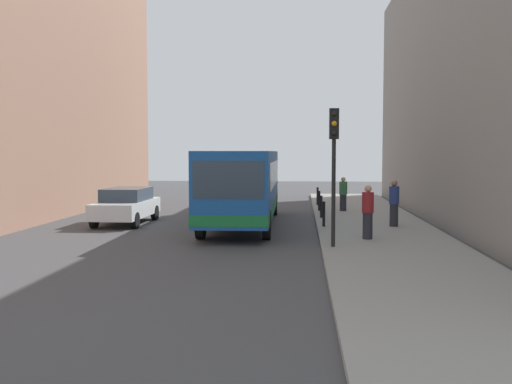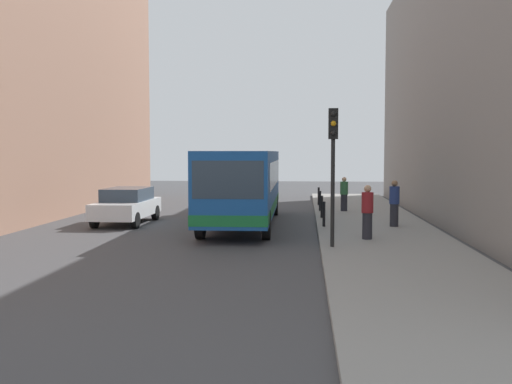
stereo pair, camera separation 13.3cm
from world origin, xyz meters
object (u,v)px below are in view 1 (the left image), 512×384
(traffic_light, at_px, (334,151))
(pedestrian_mid_sidewalk, at_px, (394,203))
(bollard_farthest, at_px, (318,196))
(pedestrian_near_signal, at_px, (368,212))
(bollard_mid, at_px, (321,207))
(pedestrian_far_sidewalk, at_px, (343,194))
(bus, at_px, (243,183))
(bollard_far, at_px, (319,201))
(bollard_near, at_px, (324,214))
(car_beside_bus, at_px, (126,205))

(traffic_light, bearing_deg, pedestrian_mid_sidewalk, 63.31)
(bollard_farthest, bearing_deg, pedestrian_near_signal, -84.00)
(bollard_mid, height_order, pedestrian_near_signal, pedestrian_near_signal)
(pedestrian_mid_sidewalk, xyz_separation_m, pedestrian_far_sidewalk, (-1.51, 5.86, -0.07))
(bollard_farthest, height_order, pedestrian_far_sidewalk, pedestrian_far_sidewalk)
(bus, relative_size, pedestrian_near_signal, 6.29)
(bollard_far, height_order, pedestrian_near_signal, pedestrian_near_signal)
(bollard_far, bearing_deg, traffic_light, -89.48)
(bollard_near, distance_m, bollard_mid, 3.06)
(bollard_farthest, height_order, pedestrian_near_signal, pedestrian_near_signal)
(bollard_mid, distance_m, bollard_far, 3.06)
(bollard_mid, bearing_deg, bus, -153.77)
(bollard_near, xyz_separation_m, pedestrian_mid_sidewalk, (2.65, 0.25, 0.40))
(car_beside_bus, bearing_deg, bollard_far, -149.89)
(traffic_light, distance_m, bollard_mid, 8.24)
(bollard_near, height_order, bollard_farthest, same)
(bus, height_order, bollard_mid, bus)
(traffic_light, height_order, bollard_far, traffic_light)
(car_beside_bus, bearing_deg, bollard_farthest, -136.07)
(car_beside_bus, relative_size, bollard_mid, 4.65)
(bollard_far, relative_size, pedestrian_far_sidewalk, 0.58)
(bollard_far, xyz_separation_m, pedestrian_near_signal, (1.30, -9.28, 0.40))
(pedestrian_far_sidewalk, bearing_deg, pedestrian_mid_sidewalk, 42.59)
(bollard_far, bearing_deg, car_beside_bus, -150.43)
(bus, xyz_separation_m, bollard_near, (3.21, -1.48, -1.10))
(pedestrian_near_signal, distance_m, pedestrian_far_sidewalk, 9.28)
(bollard_near, relative_size, pedestrian_far_sidewalk, 0.58)
(pedestrian_far_sidewalk, bearing_deg, bollard_near, 17.53)
(traffic_light, distance_m, pedestrian_near_signal, 2.85)
(car_beside_bus, distance_m, pedestrian_mid_sidewalk, 10.83)
(bus, bearing_deg, pedestrian_mid_sidewalk, 167.38)
(traffic_light, bearing_deg, bollard_mid, 90.73)
(pedestrian_mid_sidewalk, bearing_deg, bollard_farthest, -147.94)
(bollard_farthest, height_order, pedestrian_mid_sidewalk, pedestrian_mid_sidewalk)
(bollard_mid, relative_size, bollard_far, 1.00)
(traffic_light, bearing_deg, pedestrian_near_signal, 54.29)
(car_beside_bus, relative_size, bollard_farthest, 4.65)
(bus, height_order, pedestrian_near_signal, bus)
(bollard_near, bearing_deg, car_beside_bus, 169.34)
(bollard_near, distance_m, pedestrian_mid_sidewalk, 2.70)
(traffic_light, xyz_separation_m, bollard_far, (-0.10, 10.95, -2.38))
(bus, relative_size, bollard_far, 11.64)
(traffic_light, relative_size, pedestrian_near_signal, 2.33)
(bollard_far, relative_size, pedestrian_mid_sidewalk, 0.54)
(traffic_light, xyz_separation_m, pedestrian_near_signal, (1.20, 1.66, -1.98))
(bollard_near, distance_m, pedestrian_near_signal, 3.44)
(bus, bearing_deg, pedestrian_far_sidewalk, -134.04)
(bollard_mid, xyz_separation_m, pedestrian_mid_sidewalk, (2.65, -2.81, 0.40))
(bollard_mid, xyz_separation_m, pedestrian_far_sidewalk, (1.14, 3.05, 0.33))
(car_beside_bus, distance_m, bollard_far, 9.31)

